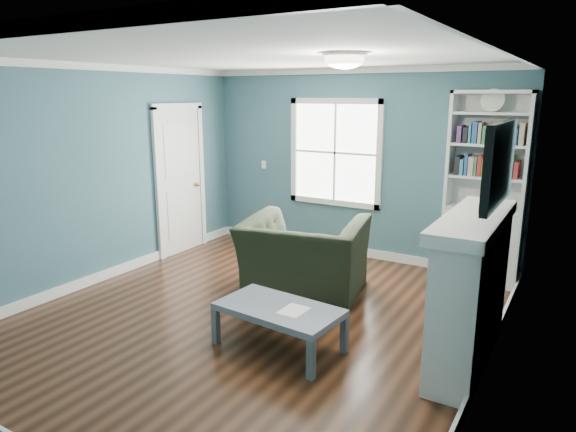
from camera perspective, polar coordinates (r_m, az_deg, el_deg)
The scene contains 13 objects.
floor at distance 5.43m, azimuth -3.71°, elevation -11.17°, with size 5.00×5.00×0.00m, color black.
room_walls at distance 4.98m, azimuth -3.98°, elevation 5.60°, with size 5.00×5.00×5.00m.
trim at distance 5.04m, azimuth -3.92°, elevation 1.72°, with size 4.50×5.00×2.60m.
window at distance 7.29m, azimuth 5.26°, elevation 7.02°, with size 1.40×0.06×1.50m.
bookshelf at distance 6.58m, azimuth 20.92°, elevation 0.85°, with size 0.90×0.35×2.31m.
fireplace at distance 4.62m, azimuth 19.77°, elevation -7.96°, with size 0.44×1.58×1.30m.
tv at distance 4.34m, azimuth 22.47°, elevation 5.37°, with size 0.06×1.10×0.65m, color black.
door at distance 7.52m, azimuth -11.88°, elevation 4.08°, with size 0.12×0.98×2.17m.
ceiling_fixture at distance 4.59m, azimuth 6.30°, elevation 17.00°, with size 0.38×0.38×0.15m.
light_switch at distance 7.91m, azimuth -2.69°, elevation 5.74°, with size 0.08×0.01×0.12m, color white.
recliner at distance 5.87m, azimuth 1.81°, elevation -3.14°, with size 1.34×0.87×1.17m, color black.
coffee_table at distance 4.68m, azimuth -1.01°, elevation -10.60°, with size 1.16×0.70×0.40m.
paper_sheet at distance 4.58m, azimuth 0.63°, elevation -10.45°, with size 0.21×0.27×0.00m, color white.
Camera 1 is at (2.80, -4.06, 2.26)m, focal length 32.00 mm.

